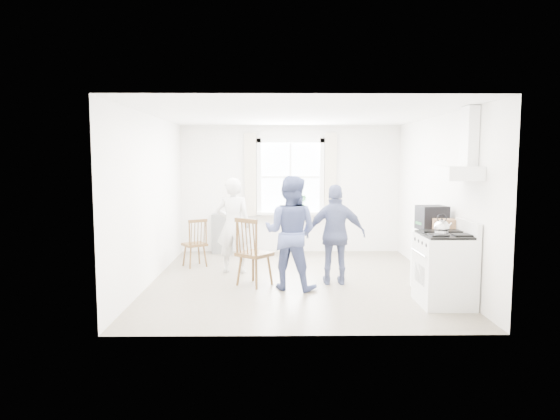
{
  "coord_description": "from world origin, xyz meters",
  "views": [
    {
      "loc": [
        -0.34,
        -7.77,
        1.92
      ],
      "look_at": [
        -0.24,
        0.2,
        1.1
      ],
      "focal_mm": 32.0,
      "sensor_mm": 36.0,
      "label": 1
    }
  ],
  "objects_px": {
    "windsor_chair_b": "(250,245)",
    "person_right": "(336,235)",
    "stereo_stack": "(432,218)",
    "windsor_chair_a": "(197,238)",
    "person_left": "(233,225)",
    "person_mid": "(291,233)",
    "low_cabinet": "(433,260)",
    "gas_stove": "(445,269)"
  },
  "relations": [
    {
      "from": "stereo_stack",
      "to": "windsor_chair_b",
      "type": "distance_m",
      "value": 2.71
    },
    {
      "from": "windsor_chair_b",
      "to": "person_mid",
      "type": "height_order",
      "value": "person_mid"
    },
    {
      "from": "gas_stove",
      "to": "person_right",
      "type": "bearing_deg",
      "value": 139.41
    },
    {
      "from": "low_cabinet",
      "to": "person_mid",
      "type": "bearing_deg",
      "value": 176.01
    },
    {
      "from": "windsor_chair_a",
      "to": "person_mid",
      "type": "distance_m",
      "value": 2.21
    },
    {
      "from": "stereo_stack",
      "to": "windsor_chair_a",
      "type": "relative_size",
      "value": 0.49
    },
    {
      "from": "stereo_stack",
      "to": "windsor_chair_a",
      "type": "bearing_deg",
      "value": 156.69
    },
    {
      "from": "gas_stove",
      "to": "person_left",
      "type": "relative_size",
      "value": 0.69
    },
    {
      "from": "person_mid",
      "to": "windsor_chair_b",
      "type": "bearing_deg",
      "value": 8.68
    },
    {
      "from": "gas_stove",
      "to": "person_right",
      "type": "distance_m",
      "value": 1.74
    },
    {
      "from": "windsor_chair_a",
      "to": "windsor_chair_b",
      "type": "distance_m",
      "value": 1.69
    },
    {
      "from": "stereo_stack",
      "to": "person_left",
      "type": "xyz_separation_m",
      "value": [
        -2.98,
        1.16,
        -0.27
      ]
    },
    {
      "from": "stereo_stack",
      "to": "person_right",
      "type": "height_order",
      "value": "person_right"
    },
    {
      "from": "gas_stove",
      "to": "windsor_chair_b",
      "type": "xyz_separation_m",
      "value": [
        -2.62,
        0.97,
        0.16
      ]
    },
    {
      "from": "stereo_stack",
      "to": "windsor_chair_b",
      "type": "height_order",
      "value": "stereo_stack"
    },
    {
      "from": "person_mid",
      "to": "windsor_chair_a",
      "type": "bearing_deg",
      "value": -22.57
    },
    {
      "from": "windsor_chair_b",
      "to": "person_right",
      "type": "xyz_separation_m",
      "value": [
        1.32,
        0.15,
        0.13
      ]
    },
    {
      "from": "windsor_chair_a",
      "to": "person_left",
      "type": "xyz_separation_m",
      "value": [
        0.69,
        -0.42,
        0.27
      ]
    },
    {
      "from": "low_cabinet",
      "to": "stereo_stack",
      "type": "height_order",
      "value": "stereo_stack"
    },
    {
      "from": "windsor_chair_a",
      "to": "person_mid",
      "type": "bearing_deg",
      "value": -42.46
    },
    {
      "from": "windsor_chair_b",
      "to": "person_right",
      "type": "bearing_deg",
      "value": 6.44
    },
    {
      "from": "stereo_stack",
      "to": "person_mid",
      "type": "xyz_separation_m",
      "value": [
        -2.05,
        0.1,
        -0.23
      ]
    },
    {
      "from": "stereo_stack",
      "to": "person_mid",
      "type": "relative_size",
      "value": 0.26
    },
    {
      "from": "windsor_chair_a",
      "to": "windsor_chair_b",
      "type": "relative_size",
      "value": 0.83
    },
    {
      "from": "gas_stove",
      "to": "stereo_stack",
      "type": "distance_m",
      "value": 0.95
    },
    {
      "from": "person_mid",
      "to": "low_cabinet",
      "type": "bearing_deg",
      "value": -164.11
    },
    {
      "from": "low_cabinet",
      "to": "windsor_chair_b",
      "type": "xyz_separation_m",
      "value": [
        -2.69,
        0.27,
        0.19
      ]
    },
    {
      "from": "person_mid",
      "to": "person_right",
      "type": "xyz_separation_m",
      "value": [
        0.7,
        0.27,
        -0.07
      ]
    },
    {
      "from": "low_cabinet",
      "to": "windsor_chair_b",
      "type": "bearing_deg",
      "value": 174.35
    },
    {
      "from": "person_right",
      "to": "person_left",
      "type": "bearing_deg",
      "value": -23.59
    },
    {
      "from": "windsor_chair_a",
      "to": "person_left",
      "type": "relative_size",
      "value": 0.54
    },
    {
      "from": "windsor_chair_b",
      "to": "person_right",
      "type": "distance_m",
      "value": 1.33
    },
    {
      "from": "low_cabinet",
      "to": "person_mid",
      "type": "xyz_separation_m",
      "value": [
        -2.07,
        0.14,
        0.39
      ]
    },
    {
      "from": "low_cabinet",
      "to": "stereo_stack",
      "type": "distance_m",
      "value": 0.63
    },
    {
      "from": "person_mid",
      "to": "person_right",
      "type": "height_order",
      "value": "person_mid"
    },
    {
      "from": "low_cabinet",
      "to": "gas_stove",
      "type": "bearing_deg",
      "value": -95.68
    },
    {
      "from": "person_mid",
      "to": "gas_stove",
      "type": "bearing_deg",
      "value": 177.03
    },
    {
      "from": "low_cabinet",
      "to": "person_left",
      "type": "xyz_separation_m",
      "value": [
        -3.0,
        1.21,
        0.36
      ]
    },
    {
      "from": "gas_stove",
      "to": "windsor_chair_b",
      "type": "relative_size",
      "value": 1.06
    },
    {
      "from": "gas_stove",
      "to": "person_left",
      "type": "height_order",
      "value": "person_left"
    },
    {
      "from": "gas_stove",
      "to": "stereo_stack",
      "type": "relative_size",
      "value": 2.61
    },
    {
      "from": "person_left",
      "to": "person_mid",
      "type": "distance_m",
      "value": 1.41
    }
  ]
}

